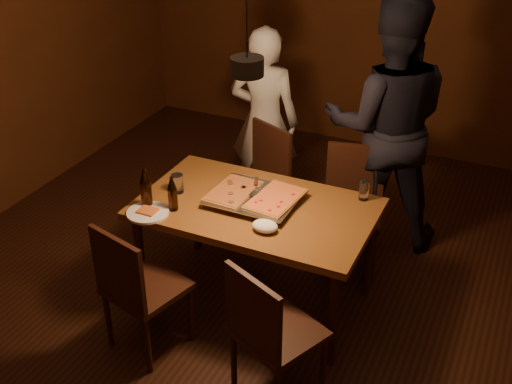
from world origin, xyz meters
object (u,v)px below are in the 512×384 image
at_px(pizza_tray, 254,199).
at_px(chair_far_right, 353,195).
at_px(chair_far_left, 261,172).
at_px(pendant_lamp, 247,65).
at_px(chair_near_left, 134,280).
at_px(beer_bottle_b, 172,194).
at_px(chair_near_right, 268,325).
at_px(dining_table, 256,215).
at_px(diner_dark, 387,125).
at_px(beer_bottle_a, 146,187).
at_px(diner_white, 264,121).
at_px(plate_slice, 148,212).

bearing_deg(pizza_tray, chair_far_right, 63.58).
relative_size(chair_far_left, pendant_lamp, 0.51).
distance_m(chair_near_left, beer_bottle_b, 0.59).
distance_m(chair_near_left, chair_near_right, 0.87).
xyz_separation_m(dining_table, chair_near_left, (-0.44, -0.75, -0.14)).
xyz_separation_m(chair_near_left, pizza_tray, (0.41, 0.79, 0.24)).
bearing_deg(chair_far_right, dining_table, 46.99).
relative_size(chair_near_left, diner_dark, 0.27).
bearing_deg(chair_near_right, diner_dark, 111.36).
xyz_separation_m(beer_bottle_a, diner_white, (0.14, 1.49, -0.11)).
height_order(chair_far_left, chair_far_right, same).
height_order(beer_bottle_a, pendant_lamp, pendant_lamp).
height_order(chair_near_left, chair_near_right, same).
bearing_deg(beer_bottle_a, beer_bottle_b, 10.28).
height_order(chair_near_right, pizza_tray, chair_near_right).
relative_size(pizza_tray, pendant_lamp, 0.50).
relative_size(beer_bottle_b, diner_white, 0.15).
bearing_deg(chair_far_left, diner_dark, -134.46).
height_order(chair_far_left, beer_bottle_a, beer_bottle_a).
distance_m(chair_far_right, chair_near_left, 1.73).
distance_m(chair_far_left, chair_near_right, 1.74).
xyz_separation_m(chair_far_left, plate_slice, (-0.25, -1.17, 0.22)).
xyz_separation_m(chair_near_right, pendant_lamp, (-0.37, 0.54, 1.22)).
relative_size(chair_near_left, beer_bottle_a, 1.90).
distance_m(chair_far_left, pendant_lamp, 1.65).
distance_m(pizza_tray, plate_slice, 0.68).
height_order(beer_bottle_a, plate_slice, beer_bottle_a).
bearing_deg(pendant_lamp, diner_dark, 70.82).
height_order(pizza_tray, beer_bottle_a, beer_bottle_a).
bearing_deg(beer_bottle_b, chair_near_left, -88.23).
distance_m(beer_bottle_b, pendant_lamp, 1.03).
bearing_deg(pendant_lamp, chair_far_left, 110.33).
bearing_deg(chair_far_left, pendant_lamp, 134.92).
distance_m(chair_far_left, beer_bottle_b, 1.12).
xyz_separation_m(pizza_tray, plate_slice, (-0.54, -0.41, -0.01)).
height_order(chair_near_right, pendant_lamp, pendant_lamp).
bearing_deg(chair_far_left, beer_bottle_b, 107.71).
xyz_separation_m(beer_bottle_b, pendant_lamp, (0.51, 0.03, 0.90)).
distance_m(beer_bottle_b, plate_slice, 0.19).
relative_size(dining_table, beer_bottle_b, 6.50).
height_order(dining_table, diner_white, diner_white).
bearing_deg(beer_bottle_a, pendant_lamp, 4.79).
xyz_separation_m(plate_slice, diner_white, (0.09, 1.57, 0.02)).
distance_m(chair_near_right, diner_dark, 1.95).
bearing_deg(diner_white, dining_table, 104.11).
bearing_deg(chair_near_right, pendant_lamp, 148.94).
bearing_deg(pizza_tray, dining_table, -43.05).
relative_size(chair_far_left, chair_near_right, 1.00).
bearing_deg(chair_near_left, diner_dark, 77.44).
relative_size(chair_far_right, diner_dark, 0.26).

